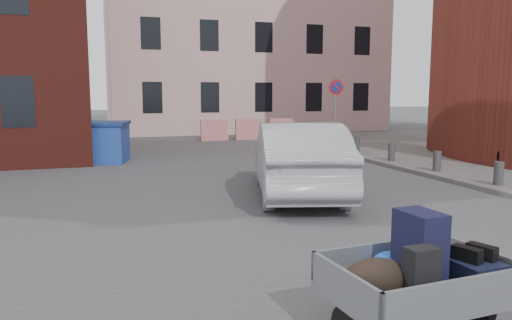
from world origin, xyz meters
name	(u,v)px	position (x,y,z in m)	size (l,w,h in m)	color
ground	(276,224)	(0.00, 0.00, 0.00)	(120.00, 120.00, 0.00)	#38383A
building_pink	(242,14)	(6.00, 22.00, 7.00)	(16.00, 8.00, 14.00)	#D2A5A2
no_parking_sign	(336,99)	(6.00, 9.48, 2.01)	(0.60, 0.09, 2.65)	gray
bollards	(437,161)	(6.00, 3.40, 0.40)	(0.22, 9.02, 0.55)	#3A3A3D
barriers	(249,129)	(4.20, 15.00, 0.50)	(4.70, 0.18, 1.00)	red
trailer	(417,277)	(-0.23, -4.26, 0.61)	(1.67, 1.85, 1.20)	black
dumpster	(78,142)	(-3.44, 9.20, 0.67)	(3.45, 2.34, 1.32)	#21439F
silver_car	(298,159)	(1.33, 2.19, 0.81)	(1.72, 4.94, 1.63)	#9A9BA1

